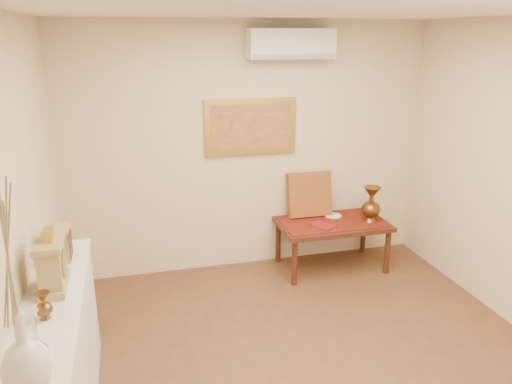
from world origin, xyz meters
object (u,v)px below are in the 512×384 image
object	(u,v)px
brass_urn_tall	(371,200)
mantel_clock	(52,264)
display_ledge	(60,372)
white_vase	(13,290)
wooden_chest	(59,244)
low_table	(332,227)

from	to	relation	value
brass_urn_tall	mantel_clock	bearing A→B (deg)	-152.69
display_ledge	mantel_clock	bearing A→B (deg)	87.73
mantel_clock	white_vase	bearing A→B (deg)	-89.22
brass_urn_tall	display_ledge	xyz separation A→B (m)	(-3.08, -1.79, -0.31)
white_vase	wooden_chest	xyz separation A→B (m)	(-0.02, 1.52, -0.43)
brass_urn_tall	display_ledge	size ratio (longest dim) A/B	0.24
white_vase	brass_urn_tall	world-z (taller)	white_vase
brass_urn_tall	low_table	size ratio (longest dim) A/B	0.40
white_vase	mantel_clock	distance (m)	1.13
mantel_clock	brass_urn_tall	bearing A→B (deg)	27.31
brass_urn_tall	wooden_chest	xyz separation A→B (m)	(-3.08, -1.13, 0.31)
mantel_clock	low_table	bearing A→B (deg)	32.18
display_ledge	wooden_chest	world-z (taller)	wooden_chest
brass_urn_tall	display_ledge	world-z (taller)	brass_urn_tall
brass_urn_tall	white_vase	bearing A→B (deg)	-139.11
brass_urn_tall	wooden_chest	bearing A→B (deg)	-159.82
white_vase	wooden_chest	size ratio (longest dim) A/B	4.52
display_ledge	wooden_chest	xyz separation A→B (m)	(0.00, 0.66, 0.61)
wooden_chest	display_ledge	bearing A→B (deg)	-90.02
brass_urn_tall	low_table	world-z (taller)	brass_urn_tall
white_vase	low_table	size ratio (longest dim) A/B	0.92
display_ledge	low_table	xyz separation A→B (m)	(2.67, 1.88, -0.01)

